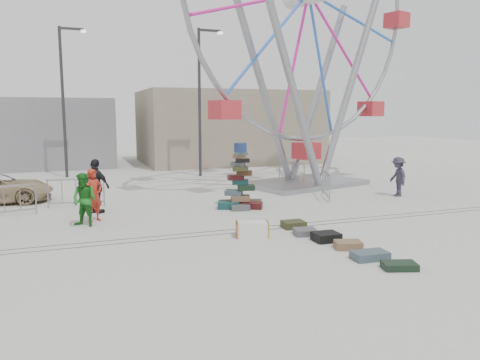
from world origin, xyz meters
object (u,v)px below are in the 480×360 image
object	(u,v)px
steamer_trunk	(252,229)
pedestrian_red	(94,195)
pedestrian_grey	(398,177)
barricade_dummy_b	(4,201)
barricade_wheel_front	(326,185)
barricade_dummy_c	(76,193)
pedestrian_green	(84,200)
lamp_post_right	(201,95)
suitcase_tower	(240,190)
lamp_post_left	(65,94)
ferris_wheel	(308,18)
barricade_wheel_back	(291,173)
pedestrian_black	(96,186)

from	to	relation	value
steamer_trunk	pedestrian_red	size ratio (longest dim) A/B	0.53
pedestrian_red	pedestrian_grey	distance (m)	12.32
barricade_dummy_b	barricade_wheel_front	world-z (taller)	same
steamer_trunk	pedestrian_grey	bearing A→B (deg)	40.56
barricade_dummy_c	pedestrian_green	xyz separation A→B (m)	(0.19, -3.24, 0.29)
pedestrian_grey	lamp_post_right	bearing A→B (deg)	-136.52
suitcase_tower	pedestrian_red	world-z (taller)	suitcase_tower
barricade_dummy_c	lamp_post_left	bearing A→B (deg)	99.00
ferris_wheel	pedestrian_green	xyz separation A→B (m)	(-10.36, -5.00, -7.01)
lamp_post_left	barricade_wheel_back	world-z (taller)	lamp_post_left
steamer_trunk	barricade_dummy_b	distance (m)	8.72
lamp_post_right	pedestrian_grey	xyz separation A→B (m)	(6.06, -9.01, -3.65)
lamp_post_right	pedestrian_black	xyz separation A→B (m)	(-6.11, -8.13, -3.52)
lamp_post_left	ferris_wheel	world-z (taller)	ferris_wheel
barricade_dummy_b	barricade_wheel_back	world-z (taller)	same
barricade_wheel_front	pedestrian_red	bearing A→B (deg)	118.61
pedestrian_grey	barricade_dummy_c	bearing A→B (deg)	-90.34
barricade_dummy_b	pedestrian_black	xyz separation A→B (m)	(2.98, -0.43, 0.41)
barricade_dummy_c	barricade_wheel_front	xyz separation A→B (m)	(9.72, -1.62, 0.00)
ferris_wheel	steamer_trunk	distance (m)	12.51
barricade_dummy_c	barricade_wheel_front	world-z (taller)	same
barricade_dummy_c	barricade_dummy_b	bearing A→B (deg)	-150.78
pedestrian_red	barricade_dummy_b	bearing A→B (deg)	115.09
barricade_wheel_back	pedestrian_green	world-z (taller)	pedestrian_green
lamp_post_left	suitcase_tower	bearing A→B (deg)	-61.42
pedestrian_red	pedestrian_green	distance (m)	0.69
barricade_dummy_b	barricade_wheel_front	xyz separation A→B (m)	(12.05, -0.69, 0.00)
barricade_wheel_front	pedestrian_green	world-z (taller)	pedestrian_green
lamp_post_right	barricade_wheel_front	bearing A→B (deg)	-70.59
lamp_post_left	pedestrian_black	size ratio (longest dim) A/B	4.16
barricade_wheel_front	pedestrian_red	xyz separation A→B (m)	(-9.22, -1.00, 0.31)
lamp_post_right	pedestrian_grey	distance (m)	11.45
ferris_wheel	pedestrian_grey	xyz separation A→B (m)	(2.28, -4.00, -7.02)
barricade_dummy_b	lamp_post_left	bearing A→B (deg)	65.37
lamp_post_left	suitcase_tower	world-z (taller)	lamp_post_left
lamp_post_right	suitcase_tower	xyz separation A→B (m)	(-1.03, -8.95, -3.81)
lamp_post_left	barricade_wheel_front	world-z (taller)	lamp_post_left
lamp_post_left	steamer_trunk	xyz separation A→B (m)	(4.86, -14.95, -4.27)
ferris_wheel	steamer_trunk	size ratio (longest dim) A/B	17.54
barricade_wheel_front	pedestrian_grey	size ratio (longest dim) A/B	1.20
ferris_wheel	barricade_dummy_b	bearing A→B (deg)	175.42
ferris_wheel	pedestrian_red	bearing A→B (deg)	-172.77
suitcase_tower	barricade_wheel_front	world-z (taller)	suitcase_tower
lamp_post_left	suitcase_tower	distance (m)	13.04
ferris_wheel	pedestrian_green	bearing A→B (deg)	-170.61
pedestrian_black	pedestrian_grey	xyz separation A→B (m)	(12.17, -0.88, -0.13)
barricade_dummy_b	pedestrian_red	distance (m)	3.32
barricade_dummy_b	pedestrian_red	bearing A→B (deg)	-43.39
lamp_post_right	pedestrian_red	size ratio (longest dim) A/B	4.64
barricade_dummy_c	barricade_wheel_back	world-z (taller)	same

